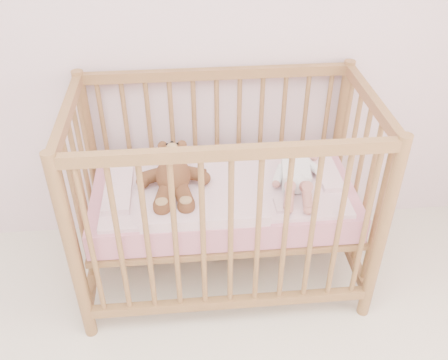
{
  "coord_description": "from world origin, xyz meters",
  "views": [
    {
      "loc": [
        0.17,
        -0.27,
        1.95
      ],
      "look_at": [
        0.34,
        1.55,
        0.62
      ],
      "focal_mm": 40.0,
      "sensor_mm": 36.0,
      "label": 1
    }
  ],
  "objects": [
    {
      "name": "blanket",
      "position": [
        0.34,
        1.6,
        0.56
      ],
      "size": [
        1.1,
        0.58,
        0.06
      ],
      "primitive_type": null,
      "color": "#F7AABA",
      "rests_on": "mattress"
    },
    {
      "name": "crib",
      "position": [
        0.34,
        1.6,
        0.5
      ],
      "size": [
        1.36,
        0.76,
        1.0
      ],
      "primitive_type": null,
      "color": "#986440",
      "rests_on": "floor"
    },
    {
      "name": "mattress",
      "position": [
        0.34,
        1.6,
        0.49
      ],
      "size": [
        1.22,
        0.62,
        0.13
      ],
      "primitive_type": "cube",
      "color": "pink",
      "rests_on": "crib"
    },
    {
      "name": "teddy_bear",
      "position": [
        0.11,
        1.58,
        0.65
      ],
      "size": [
        0.35,
        0.5,
        0.14
      ],
      "primitive_type": null,
      "rotation": [
        0.0,
        0.0,
        0.0
      ],
      "color": "brown",
      "rests_on": "blanket"
    },
    {
      "name": "baby",
      "position": [
        0.67,
        1.58,
        0.64
      ],
      "size": [
        0.31,
        0.53,
        0.12
      ],
      "primitive_type": null,
      "rotation": [
        0.0,
        0.0,
        -0.16
      ],
      "color": "white",
      "rests_on": "blanket"
    }
  ]
}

